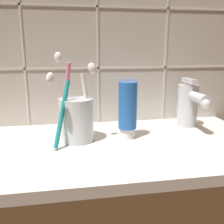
# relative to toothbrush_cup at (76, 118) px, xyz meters

# --- Properties ---
(sink_counter) EXTENTS (0.73, 0.33, 0.02)m
(sink_counter) POSITION_rel_toothbrush_cup_xyz_m (0.04, -0.03, -0.06)
(sink_counter) COLOR silver
(sink_counter) RESTS_ON ground
(tile_wall_backsplash) EXTENTS (0.83, 0.02, 0.44)m
(tile_wall_backsplash) POSITION_rel_toothbrush_cup_xyz_m (0.04, 0.14, 0.15)
(tile_wall_backsplash) COLOR #B7B2A8
(tile_wall_backsplash) RESTS_ON ground
(toothbrush_cup) EXTENTS (0.10, 0.11, 0.19)m
(toothbrush_cup) POSITION_rel_toothbrush_cup_xyz_m (0.00, 0.00, 0.00)
(toothbrush_cup) COLOR silver
(toothbrush_cup) RESTS_ON sink_counter
(toothpaste_tube) EXTENTS (0.04, 0.04, 0.13)m
(toothpaste_tube) POSITION_rel_toothbrush_cup_xyz_m (0.11, 0.00, 0.01)
(toothpaste_tube) COLOR white
(toothpaste_tube) RESTS_ON sink_counter
(sink_faucet) EXTENTS (0.05, 0.13, 0.12)m
(sink_faucet) POSITION_rel_toothbrush_cup_xyz_m (0.29, 0.06, 0.01)
(sink_faucet) COLOR silver
(sink_faucet) RESTS_ON sink_counter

